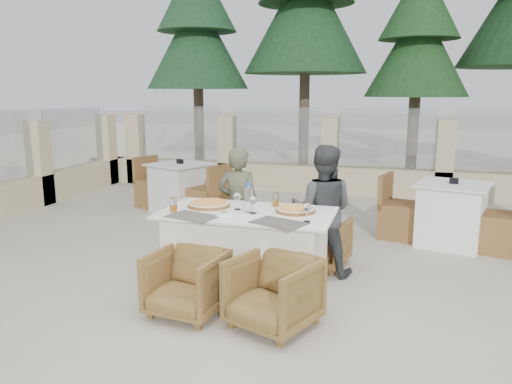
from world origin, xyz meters
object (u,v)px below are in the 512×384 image
(pizza_right, at_px, (295,210))
(bg_table_a, at_px, (181,188))
(diner_left, at_px, (239,206))
(dining_table, at_px, (247,251))
(wine_glass_near, at_px, (253,204))
(pizza_left, at_px, (209,204))
(armchair_far_right, at_px, (320,242))
(armchair_near_left, at_px, (187,283))
(diner_right, at_px, (322,210))
(bg_table_b, at_px, (451,214))
(wine_glass_corner, at_px, (307,211))
(beer_glass_right, at_px, (276,200))
(water_bottle, at_px, (248,197))
(armchair_near_right, at_px, (273,292))
(beer_glass_left, at_px, (173,205))
(wine_glass_centre, at_px, (237,200))
(armchair_far_left, at_px, (241,230))
(olive_dish, at_px, (224,214))

(pizza_right, bearing_deg, bg_table_a, 132.19)
(pizza_right, relative_size, diner_left, 0.28)
(dining_table, relative_size, wine_glass_near, 8.70)
(dining_table, xyz_separation_m, diner_left, (-0.30, 0.68, 0.26))
(pizza_left, height_order, armchair_far_right, pizza_left)
(armchair_near_left, relative_size, diner_right, 0.45)
(diner_right, bearing_deg, bg_table_b, -136.21)
(diner_right, relative_size, bg_table_a, 0.82)
(armchair_near_left, bearing_deg, armchair_far_right, 67.30)
(pizza_left, xyz_separation_m, wine_glass_corner, (1.02, -0.31, 0.07))
(wine_glass_corner, distance_m, diner_right, 0.87)
(wine_glass_near, bearing_deg, beer_glass_right, 69.19)
(beer_glass_right, bearing_deg, diner_left, 142.72)
(wine_glass_corner, height_order, armchair_far_right, wine_glass_corner)
(water_bottle, distance_m, armchair_near_left, 0.96)
(pizza_right, bearing_deg, wine_glass_corner, -62.22)
(armchair_near_right, bearing_deg, armchair_far_right, 107.53)
(pizza_right, xyz_separation_m, armchair_far_right, (0.12, 0.76, -0.53))
(water_bottle, relative_size, beer_glass_left, 2.03)
(pizza_left, distance_m, wine_glass_centre, 0.32)
(armchair_near_left, distance_m, diner_right, 1.64)
(wine_glass_centre, distance_m, armchair_far_right, 1.21)
(water_bottle, xyz_separation_m, armchair_near_right, (0.41, -0.67, -0.62))
(armchair_far_right, bearing_deg, beer_glass_right, 70.81)
(dining_table, relative_size, pizza_right, 4.39)
(wine_glass_corner, bearing_deg, wine_glass_near, 163.55)
(diner_right, distance_m, bg_table_b, 2.00)
(pizza_left, height_order, armchair_near_right, pizza_left)
(bg_table_a, bearing_deg, wine_glass_centre, -33.49)
(wine_glass_corner, height_order, diner_right, diner_right)
(armchair_far_left, bearing_deg, bg_table_a, -50.32)
(water_bottle, relative_size, armchair_far_left, 0.42)
(armchair_near_left, height_order, bg_table_b, bg_table_b)
(water_bottle, height_order, wine_glass_corner, water_bottle)
(water_bottle, height_order, armchair_far_right, water_bottle)
(olive_dish, relative_size, diner_left, 0.08)
(wine_glass_corner, height_order, beer_glass_left, wine_glass_corner)
(wine_glass_near, distance_m, armchair_near_left, 0.92)
(bg_table_a, bearing_deg, beer_glass_left, -44.17)
(water_bottle, height_order, diner_left, diner_left)
(bg_table_b, bearing_deg, water_bottle, -119.00)
(olive_dish, bearing_deg, wine_glass_centre, 82.52)
(wine_glass_near, height_order, bg_table_b, wine_glass_near)
(wine_glass_near, bearing_deg, pizza_right, 24.85)
(water_bottle, relative_size, wine_glass_near, 1.49)
(water_bottle, relative_size, bg_table_b, 0.17)
(beer_glass_right, relative_size, armchair_far_right, 0.23)
(diner_left, bearing_deg, diner_right, -179.33)
(armchair_far_left, bearing_deg, beer_glass_left, 74.53)
(pizza_right, distance_m, diner_left, 0.94)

